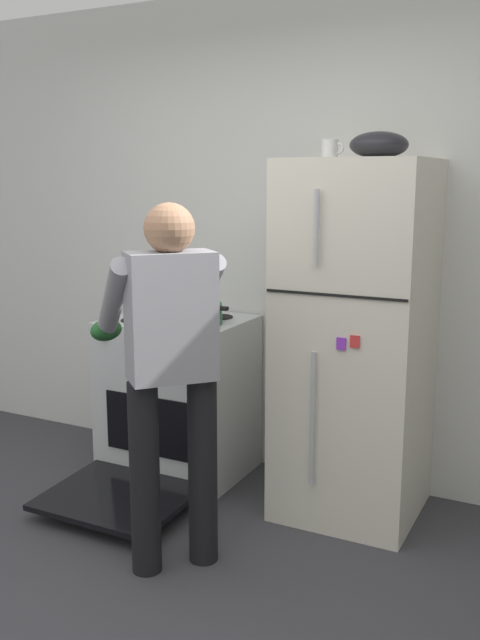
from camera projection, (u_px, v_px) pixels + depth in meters
The scene contains 8 objects.
kitchen_wall_back at pixel (297, 240), 3.98m from camera, with size 6.00×0.10×2.70m, color silver.
refrigerator at pixel (356, 342), 3.53m from camera, with size 0.68×0.72×1.78m.
stove_range at pixel (177, 399), 4.07m from camera, with size 0.76×1.22×0.92m.
person_cook at pixel (169, 354), 3.01m from camera, with size 0.71×0.73×1.60m.
red_pot at pixel (197, 313), 3.86m from camera, with size 0.37×0.27×0.11m.
coffee_mug at pixel (330, 149), 3.47m from camera, with size 0.11×0.08×0.10m.
pepper_mill at pixel (153, 295), 4.28m from camera, with size 0.05×0.05×0.17m, color brown.
mixing_bowl at pixel (379, 145), 3.31m from camera, with size 0.27×0.27×0.12m, color black.
Camera 1 is at (1.52, -1.76, 1.69)m, focal length 39.69 mm.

